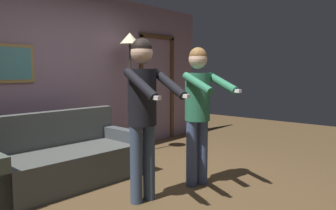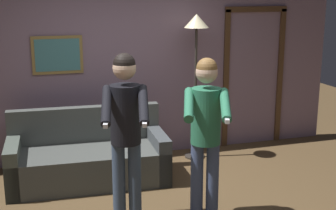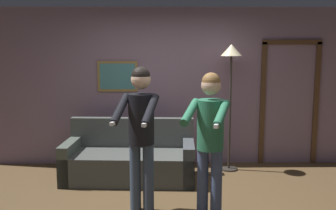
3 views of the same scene
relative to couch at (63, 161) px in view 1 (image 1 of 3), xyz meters
The scene contains 6 objects.
ground_plane 1.33m from the couch, 62.49° to the right, with size 12.00×12.00×0.00m, color brown.
back_wall_assembly 1.44m from the couch, 52.11° to the left, with size 6.40×0.10×2.60m.
couch is the anchor object (origin of this frame).
torchiere_lamp 2.12m from the couch, 14.86° to the left, with size 0.33×0.33×2.00m.
person_standing_left 1.41m from the couch, 78.49° to the right, with size 0.53×0.72×1.72m.
person_standing_right 1.81m from the couch, 52.30° to the right, with size 0.57×0.73×1.66m.
Camera 1 is at (-2.79, -2.35, 1.40)m, focal length 35.00 mm.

